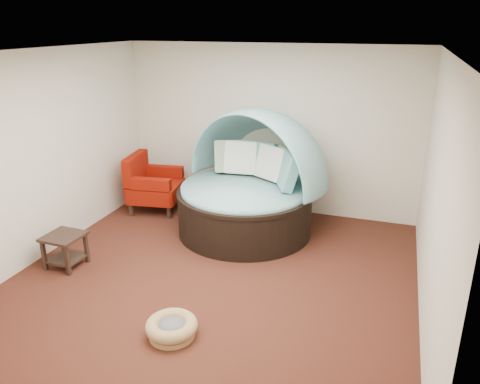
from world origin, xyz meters
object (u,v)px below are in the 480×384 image
(canopy_daybed, at_px, (250,176))
(red_armchair, at_px, (152,185))
(side_table, at_px, (65,246))
(pet_basket, at_px, (172,328))

(canopy_daybed, xyz_separation_m, red_armchair, (-1.86, 0.24, -0.43))
(canopy_daybed, xyz_separation_m, side_table, (-1.98, -1.94, -0.59))
(red_armchair, relative_size, side_table, 2.00)
(pet_basket, distance_m, side_table, 2.22)
(canopy_daybed, bearing_deg, pet_basket, -68.36)
(canopy_daybed, relative_size, red_armchair, 2.75)
(side_table, bearing_deg, canopy_daybed, 44.49)
(canopy_daybed, height_order, red_armchair, canopy_daybed)
(pet_basket, distance_m, red_armchair, 3.64)
(pet_basket, bearing_deg, canopy_daybed, 90.89)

